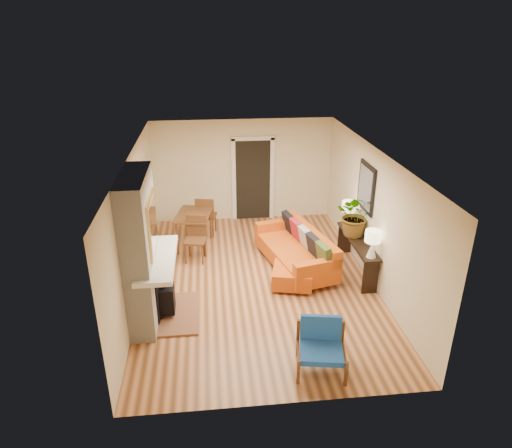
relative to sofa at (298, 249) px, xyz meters
The scene contains 10 objects.
room_shell 2.31m from the sofa, 98.65° to the left, with size 6.50×6.50×6.50m.
fireplace 3.40m from the sofa, 152.71° to the right, with size 1.09×1.68×2.60m.
sofa is the anchor object (origin of this frame).
ottoman 0.83m from the sofa, 108.51° to the right, with size 0.92×0.92×0.39m.
blue_chair 3.07m from the sofa, 94.92° to the right, with size 0.82×0.81×0.75m.
dining_table 2.42m from the sofa, 150.77° to the left, with size 1.00×1.87×0.98m.
console_table 1.21m from the sofa, 16.98° to the right, with size 0.34×1.85×0.72m.
lamp_near 1.73m from the sofa, 44.08° to the right, with size 0.30×0.30×0.54m.
lamp_far 1.39m from the sofa, 19.46° to the left, with size 0.30×0.30×0.54m.
houseplant 1.39m from the sofa, ahead, with size 0.81×0.70×0.90m, color #1E5919.
Camera 1 is at (-0.88, -7.85, 4.71)m, focal length 32.00 mm.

